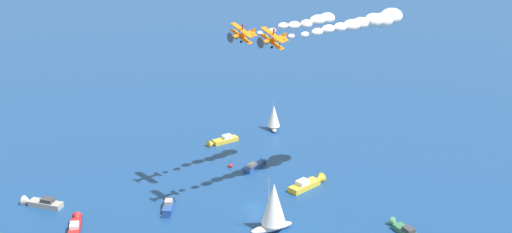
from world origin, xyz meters
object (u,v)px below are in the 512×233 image
Objects in this scene: motorboat_ahead at (256,165)px; marker_buoy at (230,166)px; motorboat_far_stbd at (309,183)px; motorboat_offshore at (221,141)px; wingwalker_lead at (274,31)px; sailboat_inshore at (274,206)px; wingwalker_wingman at (243,26)px; sailboat_mid_cluster at (274,117)px; biplane_lead at (272,40)px; motorboat_outer_ring_b at (40,203)px; motorboat_near_centre at (75,225)px; motorboat_outer_ring_a at (403,229)px; biplane_wingman at (241,35)px; motorboat_far_port at (168,208)px.

motorboat_ahead is 6.56m from marker_buoy.
motorboat_far_stbd is 1.28× the size of motorboat_ahead.
motorboat_offshore is 5.37× the size of wingwalker_lead.
sailboat_inshore is 39.92m from wingwalker_wingman.
sailboat_mid_cluster is 64.89m from biplane_lead.
wingwalker_wingman is at bearing -161.26° from motorboat_outer_ring_b.
motorboat_near_centre is 5.21× the size of wingwalker_wingman.
marker_buoy is at bearing -27.55° from motorboat_outer_ring_a.
motorboat_near_centre is 56.55m from motorboat_far_stbd.
biplane_wingman is (14.64, 8.45, 38.92)m from motorboat_far_stbd.
biplane_lead is 2.15m from wingwalker_lead.
motorboat_offshore is at bearing -59.84° from biplane_lead.
sailboat_mid_cluster is at bearing -52.38° from motorboat_outer_ring_a.
wingwalker_wingman is (14.23, 8.81, 41.04)m from motorboat_far_stbd.
motorboat_near_centre is 21.04m from motorboat_far_port.
motorboat_near_centre is at bearing 35.18° from motorboat_far_port.
marker_buoy is at bearing -58.82° from sailboat_inshore.
wingwalker_lead is (-22.81, 38.90, 42.95)m from motorboat_offshore.
motorboat_far_port is at bearing 5.06° from biplane_lead.
motorboat_outer_ring_b is 1.50× the size of biplane_wingman.
motorboat_outer_ring_b is (83.11, 6.91, 0.07)m from motorboat_outer_ring_a.
sailboat_inshore reaches higher than motorboat_outer_ring_b.
wingwalker_lead is (1.30, -4.78, 37.86)m from sailboat_inshore.
motorboat_far_port is 1.24× the size of biplane_lead.
sailboat_inshore is 36.18m from biplane_lead.
biplane_lead is at bearing -160.87° from motorboat_near_centre.
wingwalker_lead reaches higher than motorboat_outer_ring_b.
motorboat_outer_ring_b is at bearing 22.12° from motorboat_far_stbd.
motorboat_far_stbd reaches higher than motorboat_offshore.
biplane_lead is at bearing 110.56° from motorboat_ahead.
motorboat_far_port is at bearing 87.97° from motorboat_offshore.
motorboat_ahead is at bearing 91.71° from sailboat_mid_cluster.
motorboat_near_centre is 72.96m from sailboat_mid_cluster.
biplane_lead is at bearing -71.64° from sailboat_inshore.
biplane_lead is at bearing 134.30° from wingwalker_wingman.
motorboat_near_centre is 1.37× the size of biplane_wingman.
motorboat_near_centre is 14.62m from motorboat_outer_ring_b.
motorboat_far_stbd is at bearing -150.00° from biplane_wingman.
biplane_wingman is at bearing 114.66° from motorboat_offshore.
motorboat_outer_ring_a is 4.74× the size of wingwalker_wingman.
sailboat_inshore is at bearing 173.25° from motorboat_far_port.
biplane_lead is 12.73m from biplane_wingman.
motorboat_near_centre is 1.08× the size of sailboat_mid_cluster.
wingwalker_wingman is (-45.15, -15.32, 41.11)m from motorboat_outer_ring_b.
motorboat_outer_ring_a is (-53.39, -2.33, 0.07)m from motorboat_far_port.
motorboat_far_stbd is at bearing 143.20° from motorboat_offshore.
biplane_wingman is at bearing -143.53° from motorboat_far_port.
motorboat_offshore is (-18.64, -52.78, 0.01)m from motorboat_near_centre.
wingwalker_lead is at bearing 138.97° from biplane_lead.
motorboat_far_stbd is 29.33m from motorboat_outer_ring_a.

